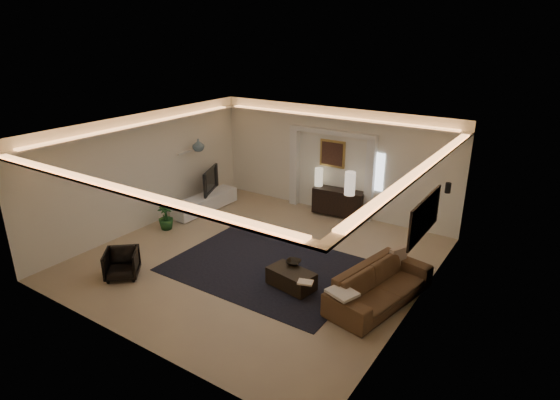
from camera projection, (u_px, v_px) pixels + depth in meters
The scene contains 33 objects.
floor at pixel (258, 258), 10.31m from camera, with size 7.00×7.00×0.00m, color #9E866B.
ceiling at pixel (255, 130), 9.30m from camera, with size 7.00×7.00×0.00m, color white.
wall_back at pixel (333, 161), 12.54m from camera, with size 7.00×7.00×0.00m, color silver.
wall_front at pixel (122, 263), 7.07m from camera, with size 7.00×7.00×0.00m, color silver.
wall_left at pixel (144, 171), 11.62m from camera, with size 7.00×7.00×0.00m, color silver.
wall_right at pixel (420, 236), 8.00m from camera, with size 7.00×7.00×0.00m, color silver.
cove_soffit at pixel (256, 144), 9.40m from camera, with size 7.00×7.00×0.04m, color silver.
daylight_slit at pixel (379, 172), 11.86m from camera, with size 0.25×0.03×1.00m, color white.
area_rug at pixel (267, 267), 9.95m from camera, with size 4.00×3.00×0.01m, color black.
pilaster_left at pixel (295, 167), 13.18m from camera, with size 0.22×0.20×2.20m, color silver.
pilaster_right at pixel (370, 181), 11.99m from camera, with size 0.22×0.20×2.20m, color silver.
alcove_header at pixel (332, 132), 12.18m from camera, with size 2.52×0.20×0.12m, color silver.
painting_frame at pixel (332, 154), 12.45m from camera, with size 0.74×0.04×0.74m, color tan.
painting_canvas at pixel (332, 154), 12.43m from camera, with size 0.62×0.02×0.62m, color #4C2D1E.
art_panel_frame at pixel (425, 217), 8.16m from camera, with size 0.04×1.64×0.74m, color black.
art_panel_gold at pixel (423, 216), 8.17m from camera, with size 0.02×1.50×0.62m, color tan.
wall_sconce at pixel (448, 188), 9.70m from camera, with size 0.12×0.12×0.22m, color black.
wall_niche at pixel (185, 152), 12.61m from camera, with size 0.10×0.55×0.04m, color silver.
console at pixel (339, 202), 12.53m from camera, with size 1.40×0.44×0.70m, color black.
lamp_left at pixel (319, 174), 12.62m from camera, with size 0.23×0.23×0.50m, color beige.
lamp_right at pixel (350, 182), 11.92m from camera, with size 0.28×0.28×0.62m, color beige.
media_ledge at pixel (205, 203), 12.97m from camera, with size 0.54×2.15×0.40m, color white.
tv at pixel (207, 179), 13.13m from camera, with size 0.16×1.19×0.69m, color black.
figurine at pixel (208, 184), 13.22m from camera, with size 0.15×0.15×0.41m, color black.
ginger_jar at pixel (198, 145), 12.57m from camera, with size 0.33×0.33×0.34m, color slate.
plant at pixel (166, 217), 11.72m from camera, with size 0.38×0.38×0.68m, color #1F4B1F.
sofa at pixel (380, 285), 8.58m from camera, with size 0.92×2.34×0.68m, color black.
throw_blanket at pixel (342, 293), 7.96m from camera, with size 0.49×0.40×0.05m, color white.
throw_pillow at pixel (398, 257), 9.21m from camera, with size 0.12×0.39×0.39m, color tan.
coffee_table at pixel (291, 278), 9.09m from camera, with size 0.94×0.51×0.35m, color #2B221D.
bowl at pixel (293, 261), 9.26m from camera, with size 0.30×0.30×0.07m, color black.
magazine at pixel (305, 281), 8.57m from camera, with size 0.28×0.20×0.03m, color beige.
armchair at pixel (122, 264), 9.45m from camera, with size 0.64×0.66×0.60m, color black.
Camera 1 is at (5.49, -7.40, 4.83)m, focal length 29.63 mm.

